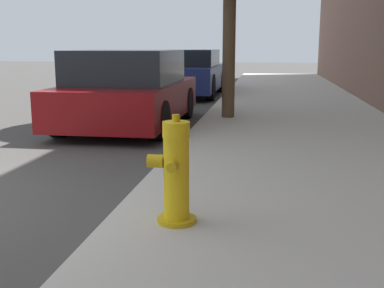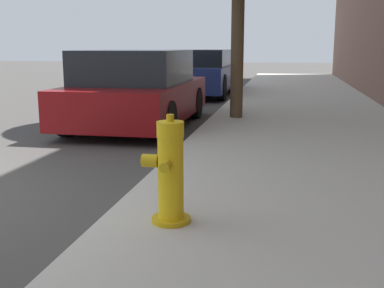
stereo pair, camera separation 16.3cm
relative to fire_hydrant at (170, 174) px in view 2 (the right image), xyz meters
name	(u,v)px [view 2 (the right image)]	position (x,y,z in m)	size (l,w,h in m)	color
sidewalk_slab	(330,232)	(1.18, 0.21, -0.45)	(3.46, 40.00, 0.15)	#B7B2A8
fire_hydrant	(170,174)	(0.00, 0.00, 0.00)	(0.36, 0.39, 0.81)	#C39C11
parked_car_near	(137,90)	(-1.81, 4.97, 0.14)	(1.86, 3.85, 1.37)	maroon
parked_car_mid	(199,73)	(-1.72, 10.69, 0.14)	(1.88, 4.05, 1.34)	navy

